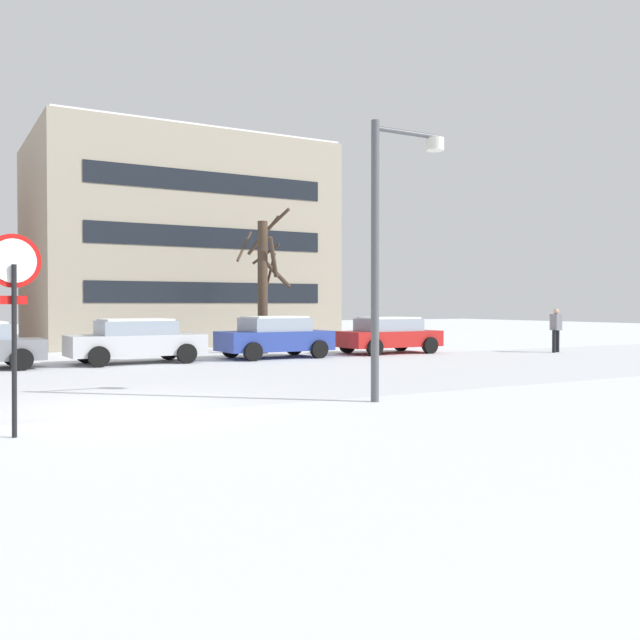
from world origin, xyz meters
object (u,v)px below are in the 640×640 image
street_lamp (388,230)px  stop_sign (14,295)px  parked_car_silver (136,340)px  parked_car_red (388,335)px  pedestrian_crossing (556,327)px  parked_car_blue (275,337)px

street_lamp → stop_sign: bearing=-174.8°
stop_sign → parked_car_silver: bearing=67.8°
parked_car_silver → parked_car_red: bearing=-1.0°
parked_car_silver → pedestrian_crossing: (15.78, -2.98, 0.28)m
parked_car_silver → parked_car_red: parked_car_silver is taller
stop_sign → street_lamp: 6.98m
parked_car_silver → street_lamp: bearing=-79.9°
street_lamp → parked_car_silver: size_ratio=1.28×
parked_car_blue → stop_sign: bearing=-129.6°
parked_car_silver → parked_car_blue: 4.87m
street_lamp → parked_car_red: street_lamp is taller
parked_car_blue → pedestrian_crossing: 11.28m
street_lamp → pedestrian_crossing: street_lamp is taller
parked_car_red → pedestrian_crossing: (6.06, -2.80, 0.29)m
parked_car_blue → pedestrian_crossing: (10.92, -2.83, 0.26)m
parked_car_silver → pedestrian_crossing: size_ratio=2.45×
street_lamp → pedestrian_crossing: bearing=30.9°
stop_sign → parked_car_silver: 12.85m
stop_sign → parked_car_red: stop_sign is taller
stop_sign → street_lamp: bearing=5.2°
parked_car_silver → parked_car_red: size_ratio=1.07×
stop_sign → street_lamp: size_ratio=0.53×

